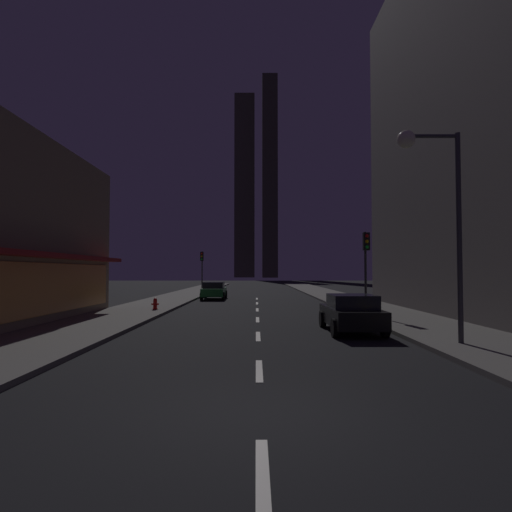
{
  "coord_description": "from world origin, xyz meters",
  "views": [
    {
      "loc": [
        -0.08,
        -6.8,
        2.34
      ],
      "look_at": [
        0.0,
        19.72,
        3.31
      ],
      "focal_mm": 29.54,
      "sensor_mm": 36.0,
      "label": 1
    }
  ],
  "objects_px": {
    "traffic_light_near_right": "(365,255)",
    "street_lamp_right": "(430,184)",
    "fire_hydrant_far_left": "(154,304)",
    "car_parked_far": "(213,290)",
    "car_parked_near": "(350,313)",
    "traffic_light_far_left": "(201,263)"
  },
  "relations": [
    {
      "from": "traffic_light_far_left",
      "to": "street_lamp_right",
      "type": "xyz_separation_m",
      "value": [
        10.88,
        -29.19,
        1.87
      ]
    },
    {
      "from": "car_parked_far",
      "to": "traffic_light_far_left",
      "type": "xyz_separation_m",
      "value": [
        -1.9,
        6.75,
        2.45
      ]
    },
    {
      "from": "street_lamp_right",
      "to": "traffic_light_near_right",
      "type": "bearing_deg",
      "value": 89.17
    },
    {
      "from": "traffic_light_near_right",
      "to": "traffic_light_far_left",
      "type": "relative_size",
      "value": 1.0
    },
    {
      "from": "fire_hydrant_far_left",
      "to": "car_parked_far",
      "type": "bearing_deg",
      "value": 78.23
    },
    {
      "from": "car_parked_far",
      "to": "fire_hydrant_far_left",
      "type": "distance_m",
      "value": 11.28
    },
    {
      "from": "car_parked_near",
      "to": "traffic_light_far_left",
      "type": "height_order",
      "value": "traffic_light_far_left"
    },
    {
      "from": "car_parked_far",
      "to": "traffic_light_far_left",
      "type": "height_order",
      "value": "traffic_light_far_left"
    },
    {
      "from": "traffic_light_far_left",
      "to": "car_parked_far",
      "type": "bearing_deg",
      "value": -74.27
    },
    {
      "from": "traffic_light_near_right",
      "to": "street_lamp_right",
      "type": "relative_size",
      "value": 0.64
    },
    {
      "from": "fire_hydrant_far_left",
      "to": "traffic_light_far_left",
      "type": "xyz_separation_m",
      "value": [
        0.4,
        17.79,
        2.74
      ]
    },
    {
      "from": "fire_hydrant_far_left",
      "to": "traffic_light_far_left",
      "type": "bearing_deg",
      "value": 88.71
    },
    {
      "from": "street_lamp_right",
      "to": "car_parked_far",
      "type": "bearing_deg",
      "value": 111.8
    },
    {
      "from": "car_parked_near",
      "to": "fire_hydrant_far_left",
      "type": "xyz_separation_m",
      "value": [
        -9.5,
        8.06,
        -0.29
      ]
    },
    {
      "from": "traffic_light_far_left",
      "to": "traffic_light_near_right",
      "type": "bearing_deg",
      "value": -62.21
    },
    {
      "from": "fire_hydrant_far_left",
      "to": "traffic_light_near_right",
      "type": "distance_m",
      "value": 12.12
    },
    {
      "from": "car_parked_near",
      "to": "fire_hydrant_far_left",
      "type": "bearing_deg",
      "value": 139.68
    },
    {
      "from": "car_parked_near",
      "to": "car_parked_far",
      "type": "height_order",
      "value": "same"
    },
    {
      "from": "car_parked_far",
      "to": "traffic_light_near_right",
      "type": "height_order",
      "value": "traffic_light_near_right"
    },
    {
      "from": "car_parked_near",
      "to": "traffic_light_far_left",
      "type": "relative_size",
      "value": 1.01
    },
    {
      "from": "traffic_light_far_left",
      "to": "fire_hydrant_far_left",
      "type": "bearing_deg",
      "value": -91.29
    },
    {
      "from": "fire_hydrant_far_left",
      "to": "street_lamp_right",
      "type": "bearing_deg",
      "value": -45.32
    }
  ]
}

